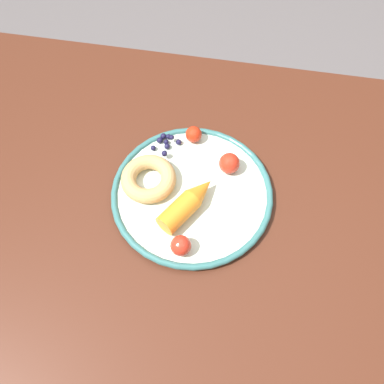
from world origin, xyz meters
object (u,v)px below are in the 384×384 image
(dining_table, at_px, (205,237))
(plate, at_px, (192,193))
(carrot_orange, at_px, (188,203))
(blueberry_pile, at_px, (166,143))
(donut, at_px, (149,179))
(tomato_mid, at_px, (194,134))
(tomato_far, at_px, (181,246))
(tomato_near, at_px, (229,163))

(dining_table, distance_m, plate, 0.11)
(plate, xyz_separation_m, carrot_orange, (0.00, 0.03, 0.02))
(dining_table, relative_size, blueberry_pile, 21.55)
(donut, bearing_deg, tomato_mid, -119.39)
(donut, height_order, blueberry_pile, donut)
(plate, distance_m, tomato_mid, 0.12)
(plate, distance_m, donut, 0.08)
(donut, relative_size, tomato_far, 2.90)
(blueberry_pile, distance_m, tomato_far, 0.22)
(blueberry_pile, relative_size, tomato_mid, 1.81)
(plate, xyz_separation_m, blueberry_pile, (0.07, -0.10, 0.01))
(blueberry_pile, bearing_deg, plate, 125.70)
(donut, xyz_separation_m, tomato_far, (-0.08, 0.12, 0.00))
(carrot_orange, xyz_separation_m, tomato_mid, (0.02, -0.16, -0.00))
(plate, xyz_separation_m, tomato_far, (-0.00, 0.11, 0.02))
(dining_table, bearing_deg, plate, -50.88)
(dining_table, relative_size, tomato_mid, 39.02)
(donut, height_order, tomato_far, tomato_far)
(tomato_near, relative_size, tomato_mid, 1.21)
(tomato_mid, bearing_deg, carrot_orange, 96.31)
(dining_table, xyz_separation_m, blueberry_pile, (0.10, -0.14, 0.11))
(carrot_orange, xyz_separation_m, tomato_near, (-0.06, -0.10, -0.00))
(tomato_mid, distance_m, tomato_far, 0.24)
(carrot_orange, relative_size, tomato_mid, 3.88)
(carrot_orange, relative_size, tomato_near, 3.20)
(dining_table, distance_m, tomato_near, 0.16)
(dining_table, height_order, plate, plate)
(donut, bearing_deg, tomato_near, -158.50)
(dining_table, bearing_deg, tomato_near, -103.63)
(blueberry_pile, bearing_deg, donut, 82.18)
(dining_table, height_order, tomato_near, tomato_near)
(donut, relative_size, tomato_mid, 3.16)
(tomato_near, distance_m, tomato_far, 0.19)
(plate, xyz_separation_m, tomato_mid, (0.02, -0.12, 0.02))
(tomato_far, bearing_deg, tomato_mid, -85.28)
(tomato_near, bearing_deg, carrot_orange, 57.75)
(tomato_mid, bearing_deg, tomato_near, 143.27)
(dining_table, bearing_deg, tomato_mid, -72.09)
(tomato_near, relative_size, tomato_far, 1.11)
(dining_table, bearing_deg, carrot_orange, -12.90)
(carrot_orange, distance_m, donut, 0.09)
(tomato_near, bearing_deg, dining_table, 76.37)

